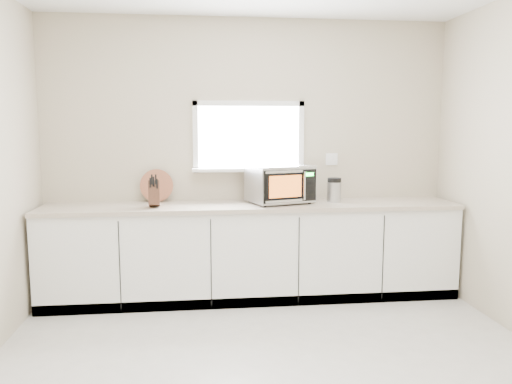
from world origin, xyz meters
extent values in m
cube|color=#BCB495|center=(0.00, 2.00, 1.35)|extent=(4.00, 0.02, 2.70)
cube|color=white|center=(0.00, 1.99, 1.55)|extent=(1.00, 0.02, 0.60)
cube|color=white|center=(0.00, 1.92, 1.23)|extent=(1.12, 0.16, 0.03)
cube|color=white|center=(0.00, 1.97, 1.88)|extent=(1.10, 0.04, 0.05)
cube|color=white|center=(0.00, 1.97, 1.23)|extent=(1.10, 0.04, 0.05)
cube|color=white|center=(-0.53, 1.97, 1.55)|extent=(0.05, 0.04, 0.70)
cube|color=white|center=(0.53, 1.97, 1.55)|extent=(0.05, 0.04, 0.70)
cube|color=white|center=(0.85, 1.99, 1.32)|extent=(0.12, 0.01, 0.12)
cube|color=white|center=(0.00, 1.70, 0.44)|extent=(3.92, 0.60, 0.88)
cube|color=#BAAC9A|center=(0.00, 1.69, 0.90)|extent=(3.92, 0.64, 0.04)
cylinder|color=black|center=(0.10, 1.50, 0.93)|extent=(0.03, 0.03, 0.02)
cylinder|color=black|center=(-0.01, 1.82, 0.93)|extent=(0.03, 0.03, 0.02)
cylinder|color=black|center=(0.55, 1.65, 0.93)|extent=(0.03, 0.03, 0.02)
cylinder|color=black|center=(0.44, 1.97, 0.93)|extent=(0.03, 0.03, 0.02)
cube|color=#AAACB1|center=(0.27, 1.73, 1.11)|extent=(0.67, 0.58, 0.34)
cube|color=black|center=(0.34, 1.52, 1.11)|extent=(0.52, 0.18, 0.30)
cube|color=orange|center=(0.29, 1.50, 1.11)|extent=(0.32, 0.11, 0.20)
cylinder|color=silver|center=(0.48, 1.54, 1.11)|extent=(0.03, 0.03, 0.26)
cube|color=black|center=(0.52, 1.58, 1.11)|extent=(0.13, 0.05, 0.29)
cube|color=#19FF33|center=(0.53, 1.57, 1.21)|extent=(0.09, 0.03, 0.03)
cube|color=silver|center=(0.27, 1.73, 1.28)|extent=(0.67, 0.58, 0.01)
cube|color=#4F2C1C|center=(-0.91, 1.60, 1.05)|extent=(0.12, 0.22, 0.25)
cube|color=black|center=(-0.93, 1.55, 1.15)|extent=(0.02, 0.04, 0.09)
cube|color=black|center=(-0.90, 1.55, 1.16)|extent=(0.02, 0.04, 0.09)
cube|color=black|center=(-0.87, 1.56, 1.14)|extent=(0.02, 0.04, 0.09)
cube|color=black|center=(-0.92, 1.55, 1.18)|extent=(0.02, 0.04, 0.09)
cube|color=black|center=(-0.88, 1.56, 1.18)|extent=(0.02, 0.04, 0.09)
cylinder|color=#9F5B3D|center=(-0.91, 1.94, 1.08)|extent=(0.32, 0.08, 0.32)
cylinder|color=#AAACB1|center=(0.81, 1.73, 1.02)|extent=(0.17, 0.17, 0.19)
cylinder|color=black|center=(0.81, 1.73, 1.14)|extent=(0.16, 0.16, 0.05)
camera|label=1|loc=(-0.49, -2.96, 1.65)|focal=35.00mm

